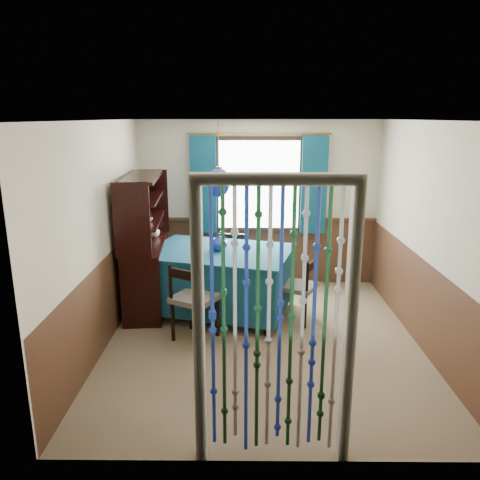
{
  "coord_description": "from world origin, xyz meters",
  "views": [
    {
      "loc": [
        -0.22,
        -5.01,
        2.54
      ],
      "look_at": [
        -0.27,
        0.54,
        1.07
      ],
      "focal_mm": 35.0,
      "sensor_mm": 36.0,
      "label": 1
    }
  ],
  "objects_px": {
    "chair_near": "(193,300)",
    "chair_right": "(301,287)",
    "vase_table": "(219,242)",
    "pendant_lamp": "(219,182)",
    "sideboard": "(146,264)",
    "dining_table": "(220,278)",
    "chair_left": "(146,274)",
    "chair_far": "(232,262)",
    "bowl_shelf": "(144,220)",
    "vase_sideboard": "(154,230)"
  },
  "relations": [
    {
      "from": "chair_near",
      "to": "chair_right",
      "type": "height_order",
      "value": "chair_near"
    },
    {
      "from": "chair_right",
      "to": "vase_table",
      "type": "bearing_deg",
      "value": 103.7
    },
    {
      "from": "chair_right",
      "to": "pendant_lamp",
      "type": "bearing_deg",
      "value": 104.37
    },
    {
      "from": "chair_right",
      "to": "sideboard",
      "type": "xyz_separation_m",
      "value": [
        -2.04,
        0.44,
        0.17
      ]
    },
    {
      "from": "dining_table",
      "to": "chair_right",
      "type": "relative_size",
      "value": 2.41
    },
    {
      "from": "dining_table",
      "to": "chair_left",
      "type": "bearing_deg",
      "value": -177.35
    },
    {
      "from": "chair_far",
      "to": "vase_table",
      "type": "relative_size",
      "value": 4.42
    },
    {
      "from": "pendant_lamp",
      "to": "vase_table",
      "type": "bearing_deg",
      "value": 113.8
    },
    {
      "from": "chair_near",
      "to": "pendant_lamp",
      "type": "xyz_separation_m",
      "value": [
        0.27,
        0.77,
        1.25
      ]
    },
    {
      "from": "vase_table",
      "to": "dining_table",
      "type": "bearing_deg",
      "value": -66.2
    },
    {
      "from": "chair_near",
      "to": "bowl_shelf",
      "type": "height_order",
      "value": "bowl_shelf"
    },
    {
      "from": "dining_table",
      "to": "chair_near",
      "type": "bearing_deg",
      "value": -94.02
    },
    {
      "from": "bowl_shelf",
      "to": "chair_near",
      "type": "bearing_deg",
      "value": -48.22
    },
    {
      "from": "chair_right",
      "to": "vase_table",
      "type": "relative_size",
      "value": 4.17
    },
    {
      "from": "dining_table",
      "to": "vase_sideboard",
      "type": "distance_m",
      "value": 1.21
    },
    {
      "from": "dining_table",
      "to": "vase_table",
      "type": "relative_size",
      "value": 10.06
    },
    {
      "from": "sideboard",
      "to": "bowl_shelf",
      "type": "xyz_separation_m",
      "value": [
        0.06,
        -0.2,
        0.64
      ]
    },
    {
      "from": "vase_sideboard",
      "to": "chair_far",
      "type": "bearing_deg",
      "value": 7.85
    },
    {
      "from": "chair_near",
      "to": "vase_table",
      "type": "height_order",
      "value": "vase_table"
    },
    {
      "from": "dining_table",
      "to": "chair_left",
      "type": "distance_m",
      "value": 1.04
    },
    {
      "from": "dining_table",
      "to": "chair_right",
      "type": "distance_m",
      "value": 1.06
    },
    {
      "from": "pendant_lamp",
      "to": "bowl_shelf",
      "type": "distance_m",
      "value": 1.07
    },
    {
      "from": "sideboard",
      "to": "vase_sideboard",
      "type": "relative_size",
      "value": 9.44
    },
    {
      "from": "pendant_lamp",
      "to": "vase_table",
      "type": "relative_size",
      "value": 4.57
    },
    {
      "from": "bowl_shelf",
      "to": "pendant_lamp",
      "type": "bearing_deg",
      "value": 0.34
    },
    {
      "from": "dining_table",
      "to": "pendant_lamp",
      "type": "bearing_deg",
      "value": -29.59
    },
    {
      "from": "chair_left",
      "to": "vase_table",
      "type": "distance_m",
      "value": 1.15
    },
    {
      "from": "chair_far",
      "to": "chair_left",
      "type": "distance_m",
      "value": 1.26
    },
    {
      "from": "dining_table",
      "to": "vase_table",
      "type": "distance_m",
      "value": 0.48
    },
    {
      "from": "chair_left",
      "to": "vase_table",
      "type": "bearing_deg",
      "value": 106.63
    },
    {
      "from": "vase_sideboard",
      "to": "chair_right",
      "type": "bearing_deg",
      "value": -21.93
    },
    {
      "from": "chair_right",
      "to": "pendant_lamp",
      "type": "relative_size",
      "value": 0.91
    },
    {
      "from": "pendant_lamp",
      "to": "vase_sideboard",
      "type": "height_order",
      "value": "pendant_lamp"
    },
    {
      "from": "chair_near",
      "to": "sideboard",
      "type": "relative_size",
      "value": 0.52
    },
    {
      "from": "pendant_lamp",
      "to": "vase_table",
      "type": "height_order",
      "value": "pendant_lamp"
    },
    {
      "from": "chair_far",
      "to": "chair_right",
      "type": "bearing_deg",
      "value": 139.87
    },
    {
      "from": "chair_left",
      "to": "vase_table",
      "type": "xyz_separation_m",
      "value": [
        1.01,
        -0.22,
        0.5
      ]
    },
    {
      "from": "chair_right",
      "to": "bowl_shelf",
      "type": "relative_size",
      "value": 3.67
    },
    {
      "from": "chair_near",
      "to": "chair_left",
      "type": "relative_size",
      "value": 1.07
    },
    {
      "from": "chair_right",
      "to": "vase_sideboard",
      "type": "xyz_separation_m",
      "value": [
        -1.98,
        0.8,
        0.55
      ]
    },
    {
      "from": "vase_table",
      "to": "sideboard",
      "type": "bearing_deg",
      "value": 169.59
    },
    {
      "from": "dining_table",
      "to": "chair_right",
      "type": "bearing_deg",
      "value": 2.44
    },
    {
      "from": "bowl_shelf",
      "to": "vase_sideboard",
      "type": "bearing_deg",
      "value": 90.0
    },
    {
      "from": "chair_right",
      "to": "chair_left",
      "type": "bearing_deg",
      "value": 104.48
    },
    {
      "from": "chair_far",
      "to": "chair_left",
      "type": "xyz_separation_m",
      "value": [
        -1.16,
        -0.48,
        -0.02
      ]
    },
    {
      "from": "vase_table",
      "to": "bowl_shelf",
      "type": "relative_size",
      "value": 0.88
    },
    {
      "from": "chair_left",
      "to": "pendant_lamp",
      "type": "bearing_deg",
      "value": 105.93
    },
    {
      "from": "chair_left",
      "to": "sideboard",
      "type": "distance_m",
      "value": 0.16
    },
    {
      "from": "chair_far",
      "to": "chair_left",
      "type": "relative_size",
      "value": 1.04
    },
    {
      "from": "chair_near",
      "to": "chair_far",
      "type": "relative_size",
      "value": 1.03
    }
  ]
}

